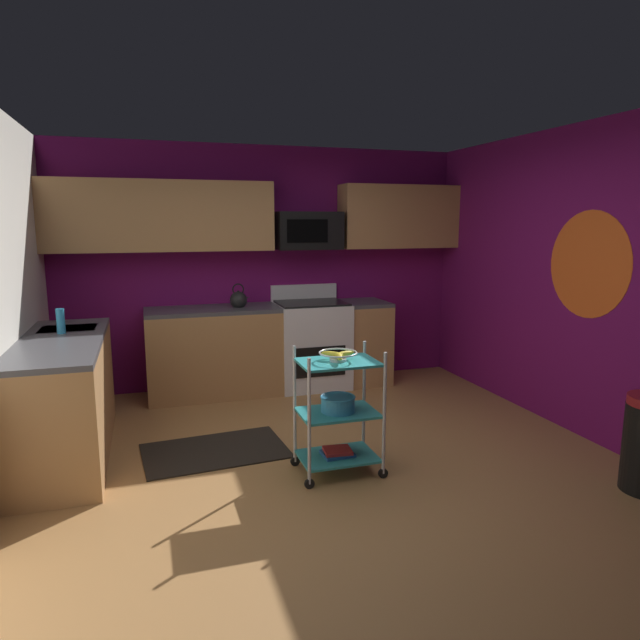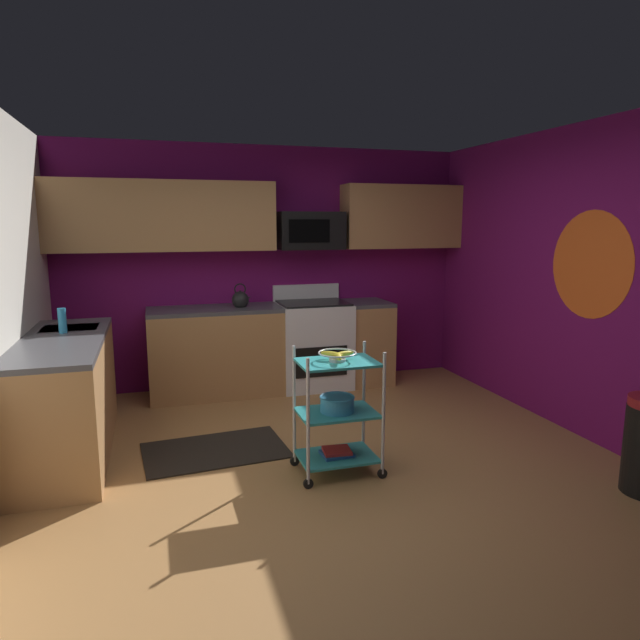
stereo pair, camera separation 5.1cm
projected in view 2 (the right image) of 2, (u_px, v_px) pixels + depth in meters
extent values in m
cube|color=#A87542|center=(335.00, 472.00, 4.11)|extent=(4.40, 4.80, 0.04)
cube|color=#6B1156|center=(267.00, 267.00, 6.18)|extent=(4.52, 0.06, 2.60)
cube|color=#6B1156|center=(598.00, 284.00, 4.52)|extent=(0.06, 4.80, 2.60)
cylinder|color=#E5591E|center=(590.00, 265.00, 4.54)|extent=(0.00, 0.88, 0.88)
cube|color=#B27F4C|center=(274.00, 349.00, 6.02)|extent=(2.60, 0.60, 0.88)
cube|color=#4C4C51|center=(273.00, 307.00, 5.94)|extent=(2.60, 0.60, 0.04)
cube|color=#B27F4C|center=(67.00, 399.00, 4.33)|extent=(0.60, 1.83, 0.88)
cube|color=#4C4C51|center=(62.00, 341.00, 4.25)|extent=(0.60, 1.83, 0.04)
cube|color=#B7BABC|center=(71.00, 337.00, 4.70)|extent=(0.44, 0.36, 0.16)
cube|color=white|center=(313.00, 345.00, 6.14)|extent=(0.76, 0.64, 0.92)
cube|color=black|center=(322.00, 362.00, 5.85)|extent=(0.56, 0.01, 0.32)
cube|color=white|center=(306.00, 292.00, 6.31)|extent=(0.76, 0.06, 0.18)
cube|color=black|center=(313.00, 303.00, 6.06)|extent=(0.72, 0.60, 0.02)
cube|color=#B27F4C|center=(163.00, 216.00, 5.59)|extent=(2.24, 0.33, 0.70)
cube|color=#B27F4C|center=(401.00, 217.00, 6.33)|extent=(1.36, 0.33, 0.70)
cube|color=black|center=(310.00, 231.00, 6.03)|extent=(0.70, 0.38, 0.40)
cube|color=black|center=(310.00, 231.00, 5.83)|extent=(0.44, 0.01, 0.24)
cylinder|color=silver|center=(308.00, 422.00, 3.73)|extent=(0.02, 0.02, 0.88)
cylinder|color=black|center=(308.00, 484.00, 3.81)|extent=(0.07, 0.02, 0.07)
cylinder|color=silver|center=(383.00, 414.00, 3.89)|extent=(0.02, 0.02, 0.88)
cylinder|color=black|center=(382.00, 474.00, 3.96)|extent=(0.07, 0.02, 0.07)
cylinder|color=silver|center=(294.00, 405.00, 4.09)|extent=(0.02, 0.02, 0.88)
cylinder|color=black|center=(295.00, 461.00, 4.17)|extent=(0.07, 0.02, 0.07)
cylinder|color=silver|center=(364.00, 398.00, 4.25)|extent=(0.02, 0.02, 0.88)
cylinder|color=black|center=(363.00, 453.00, 4.32)|extent=(0.07, 0.02, 0.07)
cube|color=teal|center=(337.00, 456.00, 4.05)|extent=(0.55, 0.38, 0.02)
cube|color=teal|center=(338.00, 413.00, 3.99)|extent=(0.55, 0.38, 0.02)
cube|color=teal|center=(338.00, 362.00, 3.93)|extent=(0.55, 0.38, 0.02)
torus|color=silver|center=(338.00, 353.00, 3.92)|extent=(0.27, 0.27, 0.01)
cylinder|color=silver|center=(338.00, 360.00, 3.93)|extent=(0.12, 0.12, 0.02)
ellipsoid|color=yellow|center=(344.00, 354.00, 3.95)|extent=(0.17, 0.09, 0.04)
ellipsoid|color=yellow|center=(332.00, 354.00, 3.94)|extent=(0.15, 0.14, 0.04)
ellipsoid|color=yellow|center=(339.00, 357.00, 3.87)|extent=(0.08, 0.17, 0.04)
cylinder|color=#338CBF|center=(337.00, 404.00, 3.98)|extent=(0.24, 0.24, 0.11)
torus|color=#338CBF|center=(337.00, 397.00, 3.97)|extent=(0.25, 0.25, 0.01)
cube|color=#1E4C8C|center=(337.00, 454.00, 4.05)|extent=(0.23, 0.18, 0.02)
cube|color=#B22626|center=(337.00, 451.00, 4.04)|extent=(0.21, 0.19, 0.02)
sphere|color=black|center=(240.00, 300.00, 5.82)|extent=(0.18, 0.18, 0.18)
sphere|color=black|center=(240.00, 292.00, 5.81)|extent=(0.03, 0.03, 0.03)
cone|color=black|center=(248.00, 298.00, 5.84)|extent=(0.09, 0.04, 0.06)
torus|color=black|center=(240.00, 289.00, 5.80)|extent=(0.12, 0.01, 0.12)
cylinder|color=#2D8CBF|center=(62.00, 321.00, 4.44)|extent=(0.06, 0.06, 0.20)
cube|color=black|center=(215.00, 450.00, 4.44)|extent=(1.15, 0.78, 0.01)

